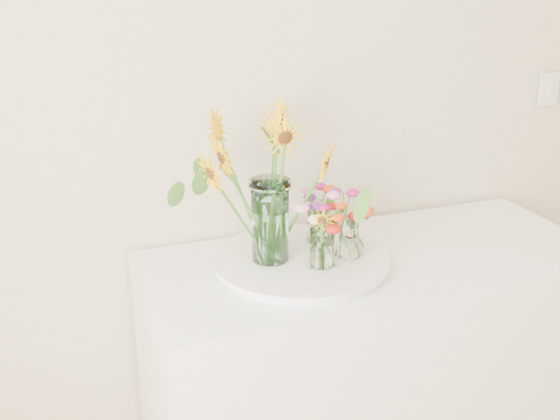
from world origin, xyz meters
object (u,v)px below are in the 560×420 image
object	(u,v)px
tray	(301,263)
mason_jar	(270,221)
counter	(369,381)
small_vase_a	(322,247)
small_vase_c	(317,226)
small_vase_b	(351,239)

from	to	relation	value
tray	mason_jar	bearing A→B (deg)	168.46
counter	tray	world-z (taller)	tray
small_vase_a	tray	bearing A→B (deg)	115.19
tray	small_vase_c	world-z (taller)	small_vase_c
counter	mason_jar	size ratio (longest dim) A/B	5.59
small_vase_a	small_vase_c	size ratio (longest dim) A/B	1.14
mason_jar	small_vase_c	xyz separation A→B (m)	(0.18, 0.08, -0.07)
tray	mason_jar	size ratio (longest dim) A/B	1.98
tray	small_vase_a	bearing A→B (deg)	-64.81
counter	tray	distance (m)	0.52
small_vase_a	small_vase_b	size ratio (longest dim) A/B	1.05
counter	mason_jar	distance (m)	0.69
tray	small_vase_a	xyz separation A→B (m)	(0.03, -0.07, 0.07)
small_vase_a	small_vase_c	xyz separation A→B (m)	(0.06, 0.17, -0.01)
counter	small_vase_c	distance (m)	0.56
tray	mason_jar	distance (m)	0.17
tray	small_vase_b	size ratio (longest dim) A/B	4.29
tray	small_vase_c	size ratio (longest dim) A/B	4.65
mason_jar	small_vase_c	size ratio (longest dim) A/B	2.35
small_vase_c	small_vase_b	bearing A→B (deg)	-72.24
counter	small_vase_b	size ratio (longest dim) A/B	12.09
counter	tray	bearing A→B (deg)	177.63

